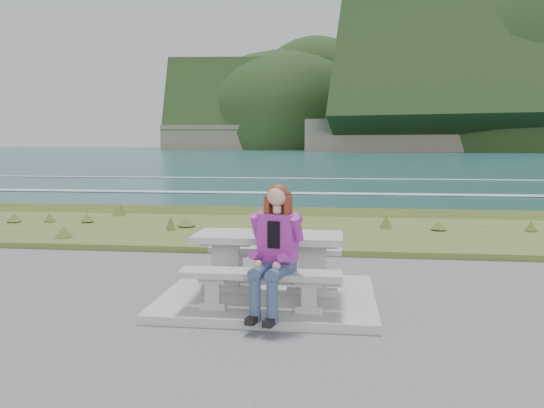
% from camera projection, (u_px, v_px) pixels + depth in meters
% --- Properties ---
extents(concrete_slab, '(2.60, 2.10, 0.10)m').
position_uv_depth(concrete_slab, '(269.00, 297.00, 6.58)').
color(concrete_slab, '#A1A09C').
rests_on(concrete_slab, ground).
extents(picnic_table, '(1.80, 0.75, 0.75)m').
position_uv_depth(picnic_table, '(269.00, 247.00, 6.51)').
color(picnic_table, '#A1A09C').
rests_on(picnic_table, concrete_slab).
extents(bench_landward, '(1.80, 0.35, 0.45)m').
position_uv_depth(bench_landward, '(260.00, 280.00, 5.84)').
color(bench_landward, '#A1A09C').
rests_on(bench_landward, concrete_slab).
extents(bench_seaward, '(1.80, 0.35, 0.45)m').
position_uv_depth(bench_seaward, '(275.00, 254.00, 7.23)').
color(bench_seaward, '#A1A09C').
rests_on(bench_seaward, concrete_slab).
extents(grass_verge, '(160.00, 4.50, 0.22)m').
position_uv_depth(grass_verge, '(299.00, 234.00, 11.52)').
color(grass_verge, '#2E4D1D').
rests_on(grass_verge, ground).
extents(shore_drop, '(160.00, 0.80, 2.20)m').
position_uv_depth(shore_drop, '(307.00, 216.00, 14.37)').
color(shore_drop, '#6A5D50').
rests_on(shore_drop, ground).
extents(ocean, '(1600.00, 1600.00, 0.09)m').
position_uv_depth(ocean, '(324.00, 207.00, 31.52)').
color(ocean, '#1A464C').
rests_on(ocean, ground).
extents(seated_woman, '(0.55, 0.77, 1.41)m').
position_uv_depth(seated_woman, '(273.00, 268.00, 5.68)').
color(seated_woman, navy).
rests_on(seated_woman, concrete_slab).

